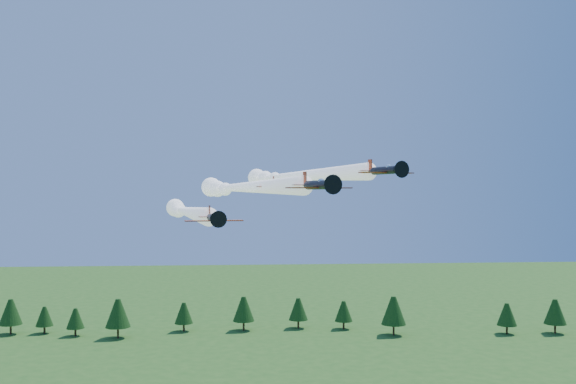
{
  "coord_description": "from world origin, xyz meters",
  "views": [
    {
      "loc": [
        -8.33,
        -84.62,
        42.57
      ],
      "look_at": [
        -1.42,
        0.0,
        42.79
      ],
      "focal_mm": 40.0,
      "sensor_mm": 36.0,
      "label": 1
    }
  ],
  "objects": [
    {
      "name": "treeline",
      "position": [
        -0.22,
        110.51,
        6.48
      ],
      "size": [
        171.57,
        20.27,
        11.57
      ],
      "color": "#382314",
      "rests_on": "ground"
    },
    {
      "name": "plane_right",
      "position": [
        2.12,
        31.29,
        45.75
      ],
      "size": [
        22.11,
        55.01,
        3.7
      ],
      "rotation": [
        0.0,
        0.0,
        0.32
      ],
      "color": "black",
      "rests_on": "ground"
    },
    {
      "name": "plane_slot",
      "position": [
        -2.19,
        9.22,
        43.86
      ],
      "size": [
        6.43,
        7.01,
        2.25
      ],
      "rotation": [
        0.0,
        0.0,
        0.14
      ],
      "color": "black",
      "rests_on": "ground"
    },
    {
      "name": "plane_left",
      "position": [
        -17.25,
        30.83,
        39.41
      ],
      "size": [
        15.7,
        58.92,
        3.7
      ],
      "rotation": [
        0.0,
        0.0,
        0.19
      ],
      "color": "black",
      "rests_on": "ground"
    },
    {
      "name": "plane_lead",
      "position": [
        -7.44,
        21.13,
        43.61
      ],
      "size": [
        20.58,
        54.9,
        3.7
      ],
      "rotation": [
        0.0,
        0.0,
        0.29
      ],
      "color": "black",
      "rests_on": "ground"
    }
  ]
}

